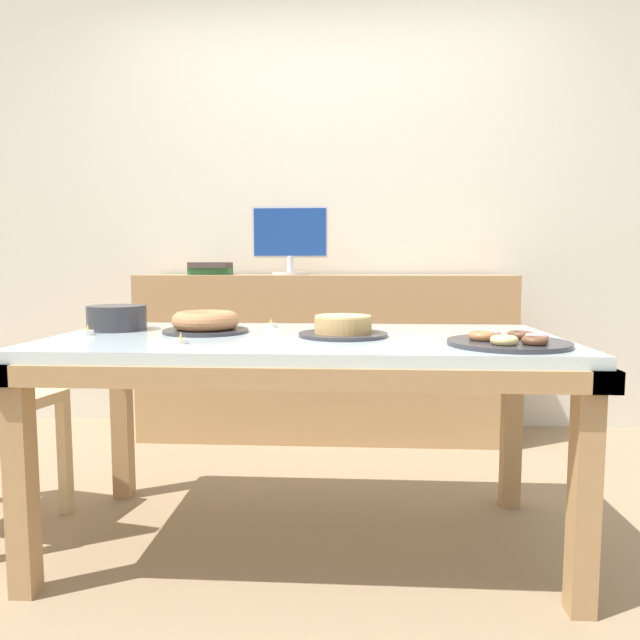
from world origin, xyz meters
The scene contains 13 objects.
ground_plane centered at (0.00, 0.00, 0.00)m, with size 12.00×12.00×0.00m, color #997F60.
wall_back centered at (0.00, 1.58, 1.30)m, with size 8.00×0.10×2.60m, color silver.
dining_table centered at (0.00, 0.00, 0.64)m, with size 1.71×0.85×0.73m.
sideboard centered at (0.00, 1.28, 0.46)m, with size 2.03×0.44×0.91m.
computer_monitor centered at (-0.19, 1.28, 1.10)m, with size 0.42×0.20×0.38m.
book_stack centered at (-0.64, 1.28, 0.95)m, with size 0.24×0.18×0.07m.
cake_chocolate_round centered at (0.13, -0.01, 0.76)m, with size 0.30×0.30×0.07m.
cake_golden_bundt centered at (-0.36, 0.07, 0.76)m, with size 0.30×0.30×0.07m.
pastry_platter centered at (0.62, -0.20, 0.74)m, with size 0.36×0.36×0.04m.
plate_stack centered at (-0.70, 0.13, 0.77)m, with size 0.21×0.21×0.09m.
tealight_centre centered at (-0.36, -0.22, 0.74)m, with size 0.04×0.04×0.04m.
tealight_near_cakes centered at (-0.74, -0.03, 0.74)m, with size 0.04×0.04×0.04m.
tealight_right_edge centered at (-0.15, 0.25, 0.74)m, with size 0.04×0.04×0.04m.
Camera 1 is at (0.16, -1.90, 0.96)m, focal length 32.00 mm.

